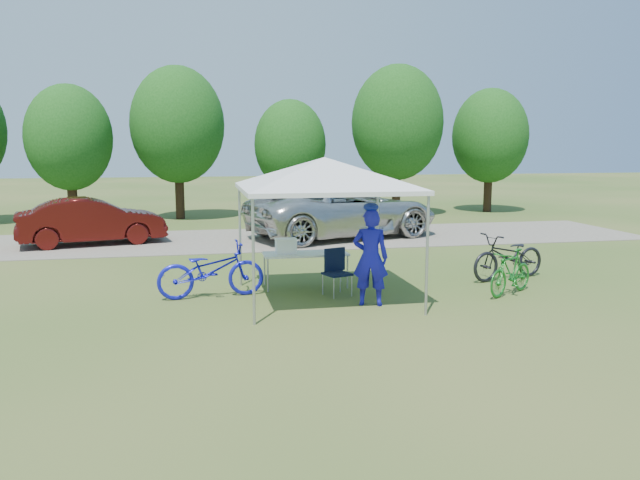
{
  "coord_description": "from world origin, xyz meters",
  "views": [
    {
      "loc": [
        -2.41,
        -11.53,
        2.94
      ],
      "look_at": [
        0.32,
        2.0,
        0.85
      ],
      "focal_mm": 35.0,
      "sensor_mm": 36.0,
      "label": 1
    }
  ],
  "objects_px": {
    "bike_green": "(511,272)",
    "cyclist": "(370,257)",
    "folding_table": "(305,255)",
    "cooler": "(286,246)",
    "minivan": "(343,210)",
    "bike_dark": "(509,256)",
    "folding_chair": "(336,268)",
    "sedan": "(92,221)",
    "bike_blue": "(211,270)"
  },
  "relations": [
    {
      "from": "folding_table",
      "to": "bike_blue",
      "type": "xyz_separation_m",
      "value": [
        -1.97,
        -0.55,
        -0.14
      ]
    },
    {
      "from": "folding_table",
      "to": "bike_green",
      "type": "xyz_separation_m",
      "value": [
        3.88,
        -1.49,
        -0.23
      ]
    },
    {
      "from": "sedan",
      "to": "folding_chair",
      "type": "bearing_deg",
      "value": -156.38
    },
    {
      "from": "minivan",
      "to": "folding_chair",
      "type": "bearing_deg",
      "value": 148.49
    },
    {
      "from": "bike_green",
      "to": "sedan",
      "type": "xyz_separation_m",
      "value": [
        -9.15,
        8.3,
        0.26
      ]
    },
    {
      "from": "bike_green",
      "to": "cyclist",
      "type": "bearing_deg",
      "value": -117.66
    },
    {
      "from": "minivan",
      "to": "folding_table",
      "type": "bearing_deg",
      "value": 143.26
    },
    {
      "from": "folding_chair",
      "to": "minivan",
      "type": "bearing_deg",
      "value": 55.95
    },
    {
      "from": "bike_blue",
      "to": "cyclist",
      "type": "bearing_deg",
      "value": -118.96
    },
    {
      "from": "folding_table",
      "to": "bike_blue",
      "type": "relative_size",
      "value": 0.85
    },
    {
      "from": "folding_table",
      "to": "minivan",
      "type": "height_order",
      "value": "minivan"
    },
    {
      "from": "folding_chair",
      "to": "bike_dark",
      "type": "distance_m",
      "value": 4.12
    },
    {
      "from": "cyclist",
      "to": "sedan",
      "type": "distance_m",
      "value": 10.55
    },
    {
      "from": "folding_chair",
      "to": "bike_dark",
      "type": "bearing_deg",
      "value": -10.99
    },
    {
      "from": "folding_table",
      "to": "bike_dark",
      "type": "relative_size",
      "value": 0.88
    },
    {
      "from": "cyclist",
      "to": "minivan",
      "type": "height_order",
      "value": "cyclist"
    },
    {
      "from": "bike_dark",
      "to": "cyclist",
      "type": "bearing_deg",
      "value": -83.56
    },
    {
      "from": "bike_dark",
      "to": "sedan",
      "type": "distance_m",
      "value": 12.05
    },
    {
      "from": "cyclist",
      "to": "folding_chair",
      "type": "bearing_deg",
      "value": -46.01
    },
    {
      "from": "folding_table",
      "to": "cooler",
      "type": "relative_size",
      "value": 4.01
    },
    {
      "from": "folding_table",
      "to": "cooler",
      "type": "height_order",
      "value": "cooler"
    },
    {
      "from": "bike_dark",
      "to": "bike_blue",
      "type": "bearing_deg",
      "value": -103.57
    },
    {
      "from": "bike_green",
      "to": "bike_dark",
      "type": "distance_m",
      "value": 1.47
    },
    {
      "from": "cyclist",
      "to": "bike_dark",
      "type": "relative_size",
      "value": 0.9
    },
    {
      "from": "cyclist",
      "to": "folding_table",
      "type": "bearing_deg",
      "value": -42.83
    },
    {
      "from": "folding_chair",
      "to": "bike_blue",
      "type": "relative_size",
      "value": 0.44
    },
    {
      "from": "sedan",
      "to": "folding_table",
      "type": "bearing_deg",
      "value": -155.75
    },
    {
      "from": "cooler",
      "to": "bike_green",
      "type": "xyz_separation_m",
      "value": [
        4.3,
        -1.49,
        -0.43
      ]
    },
    {
      "from": "cyclist",
      "to": "minivan",
      "type": "bearing_deg",
      "value": -80.59
    },
    {
      "from": "sedan",
      "to": "bike_blue",
      "type": "bearing_deg",
      "value": -169.32
    },
    {
      "from": "bike_blue",
      "to": "sedan",
      "type": "height_order",
      "value": "sedan"
    },
    {
      "from": "cooler",
      "to": "minivan",
      "type": "distance_m",
      "value": 7.37
    },
    {
      "from": "bike_blue",
      "to": "bike_green",
      "type": "distance_m",
      "value": 5.93
    },
    {
      "from": "bike_blue",
      "to": "folding_chair",
      "type": "bearing_deg",
      "value": -102.03
    },
    {
      "from": "minivan",
      "to": "sedan",
      "type": "relative_size",
      "value": 1.49
    },
    {
      "from": "folding_table",
      "to": "folding_chair",
      "type": "relative_size",
      "value": 1.91
    },
    {
      "from": "folding_chair",
      "to": "folding_table",
      "type": "bearing_deg",
      "value": 101.69
    },
    {
      "from": "bike_green",
      "to": "cooler",
      "type": "bearing_deg",
      "value": -141.6
    },
    {
      "from": "sedan",
      "to": "bike_dark",
      "type": "bearing_deg",
      "value": -138.92
    },
    {
      "from": "bike_dark",
      "to": "folding_table",
      "type": "bearing_deg",
      "value": -109.06
    },
    {
      "from": "bike_dark",
      "to": "minivan",
      "type": "height_order",
      "value": "minivan"
    },
    {
      "from": "cooler",
      "to": "sedan",
      "type": "distance_m",
      "value": 8.37
    },
    {
      "from": "cyclist",
      "to": "sedan",
      "type": "bearing_deg",
      "value": -34.55
    },
    {
      "from": "folding_chair",
      "to": "bike_green",
      "type": "height_order",
      "value": "folding_chair"
    },
    {
      "from": "folding_chair",
      "to": "cyclist",
      "type": "distance_m",
      "value": 1.11
    },
    {
      "from": "cyclist",
      "to": "bike_dark",
      "type": "height_order",
      "value": "cyclist"
    },
    {
      "from": "cooler",
      "to": "minivan",
      "type": "xyz_separation_m",
      "value": [
        2.86,
        6.8,
        0.01
      ]
    },
    {
      "from": "folding_table",
      "to": "bike_dark",
      "type": "distance_m",
      "value": 4.55
    },
    {
      "from": "folding_table",
      "to": "bike_green",
      "type": "distance_m",
      "value": 4.17
    },
    {
      "from": "bike_green",
      "to": "sedan",
      "type": "relative_size",
      "value": 0.36
    }
  ]
}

